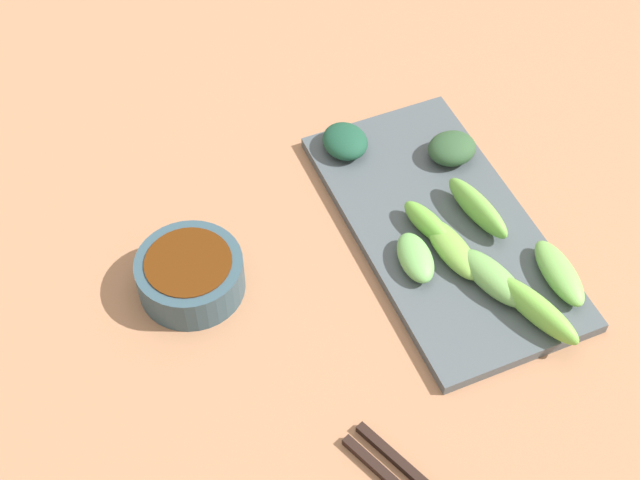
{
  "coord_description": "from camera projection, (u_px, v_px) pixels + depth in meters",
  "views": [
    {
      "loc": [
        -0.23,
        -0.52,
        0.75
      ],
      "look_at": [
        -0.01,
        -0.01,
        0.05
      ],
      "focal_mm": 52.22,
      "sensor_mm": 36.0,
      "label": 1
    }
  ],
  "objects": [
    {
      "name": "sauce_bowl",
      "position": [
        190.0,
        273.0,
        0.88
      ],
      "size": [
        0.1,
        0.1,
        0.04
      ],
      "color": "#304956",
      "rests_on": "tabletop"
    },
    {
      "name": "broccoli_stalk_6",
      "position": [
        559.0,
        273.0,
        0.88
      ],
      "size": [
        0.03,
        0.08,
        0.02
      ],
      "primitive_type": "ellipsoid",
      "rotation": [
        0.0,
        0.0,
        -0.05
      ],
      "color": "#73AE52",
      "rests_on": "serving_plate"
    },
    {
      "name": "broccoli_stalk_2",
      "position": [
        492.0,
        278.0,
        0.88
      ],
      "size": [
        0.05,
        0.09,
        0.02
      ],
      "primitive_type": "ellipsoid",
      "rotation": [
        0.0,
        0.0,
        0.27
      ],
      "color": "#6DA553",
      "rests_on": "serving_plate"
    },
    {
      "name": "broccoli_stalk_7",
      "position": [
        452.0,
        249.0,
        0.9
      ],
      "size": [
        0.04,
        0.09,
        0.02
      ],
      "primitive_type": "ellipsoid",
      "rotation": [
        0.0,
        0.0,
        0.1
      ],
      "color": "#77AD45",
      "rests_on": "serving_plate"
    },
    {
      "name": "broccoli_stalk_5",
      "position": [
        478.0,
        208.0,
        0.93
      ],
      "size": [
        0.04,
        0.09,
        0.03
      ],
      "primitive_type": "ellipsoid",
      "rotation": [
        0.0,
        0.0,
        0.17
      ],
      "color": "#6DAD45",
      "rests_on": "serving_plate"
    },
    {
      "name": "broccoli_stalk_3",
      "position": [
        537.0,
        310.0,
        0.85
      ],
      "size": [
        0.05,
        0.1,
        0.03
      ],
      "primitive_type": "ellipsoid",
      "rotation": [
        0.0,
        0.0,
        0.31
      ],
      "color": "#73B944",
      "rests_on": "serving_plate"
    },
    {
      "name": "broccoli_stalk_8",
      "position": [
        428.0,
        223.0,
        0.92
      ],
      "size": [
        0.04,
        0.07,
        0.02
      ],
      "primitive_type": "ellipsoid",
      "rotation": [
        0.0,
        0.0,
        0.26
      ],
      "color": "#6CB33F",
      "rests_on": "serving_plate"
    },
    {
      "name": "broccoli_leafy_1",
      "position": [
        452.0,
        148.0,
        0.98
      ],
      "size": [
        0.05,
        0.05,
        0.03
      ],
      "primitive_type": "ellipsoid",
      "rotation": [
        0.0,
        0.0,
        -0.0
      ],
      "color": "#2D4E2E",
      "rests_on": "serving_plate"
    },
    {
      "name": "broccoli_leafy_0",
      "position": [
        345.0,
        141.0,
        0.99
      ],
      "size": [
        0.05,
        0.06,
        0.02
      ],
      "primitive_type": "ellipsoid",
      "rotation": [
        0.0,
        0.0,
        0.05
      ],
      "color": "#1A4732",
      "rests_on": "serving_plate"
    },
    {
      "name": "serving_plate",
      "position": [
        442.0,
        228.0,
        0.94
      ],
      "size": [
        0.17,
        0.33,
        0.01
      ],
      "primitive_type": "cube",
      "color": "#464F54",
      "rests_on": "tabletop"
    },
    {
      "name": "broccoli_stalk_4",
      "position": [
        415.0,
        258.0,
        0.89
      ],
      "size": [
        0.04,
        0.06,
        0.02
      ],
      "primitive_type": "ellipsoid",
      "rotation": [
        0.0,
        0.0,
        -0.13
      ],
      "color": "#6DAE59",
      "rests_on": "serving_plate"
    },
    {
      "name": "tabletop",
      "position": [
        331.0,
        255.0,
        0.94
      ],
      "size": [
        2.1,
        2.1,
        0.02
      ],
      "primitive_type": "cube",
      "color": "#A26F4E",
      "rests_on": "ground"
    }
  ]
}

